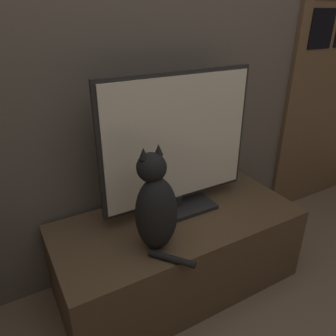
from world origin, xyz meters
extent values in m
cube|color=#60564C|center=(0.00, 1.22, 1.30)|extent=(4.80, 0.05, 2.60)
cube|color=brown|center=(0.00, 0.91, 0.20)|extent=(1.20, 0.55, 0.41)
cube|color=black|center=(0.04, 0.99, 0.42)|extent=(0.36, 0.22, 0.02)
cylinder|color=black|center=(0.04, 0.99, 0.46)|extent=(0.04, 0.04, 0.06)
cube|color=black|center=(0.04, 1.00, 0.78)|extent=(0.77, 0.02, 0.62)
cube|color=silver|center=(0.04, 0.98, 0.78)|extent=(0.73, 0.01, 0.59)
ellipsoid|color=black|center=(-0.19, 0.78, 0.57)|extent=(0.19, 0.17, 0.33)
ellipsoid|color=olive|center=(-0.19, 0.83, 0.56)|extent=(0.10, 0.06, 0.18)
sphere|color=black|center=(-0.19, 0.81, 0.77)|extent=(0.13, 0.13, 0.12)
cone|color=black|center=(-0.22, 0.81, 0.84)|extent=(0.04, 0.04, 0.04)
cone|color=black|center=(-0.15, 0.81, 0.84)|extent=(0.04, 0.04, 0.04)
cylinder|color=black|center=(-0.18, 0.66, 0.42)|extent=(0.14, 0.17, 0.03)
cube|color=black|center=(1.14, 1.17, 1.22)|extent=(0.20, 0.01, 0.22)
camera|label=1|loc=(-0.70, -0.22, 1.32)|focal=35.00mm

